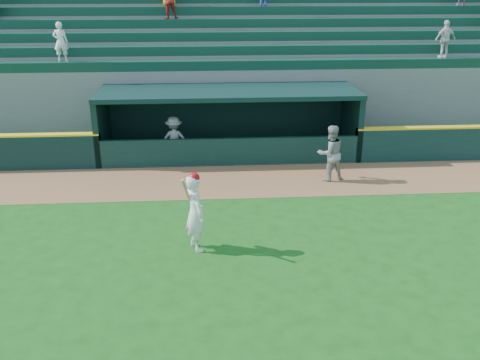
# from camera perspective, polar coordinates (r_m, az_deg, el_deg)

# --- Properties ---
(ground) EXTENTS (120.00, 120.00, 0.00)m
(ground) POSITION_cam_1_polar(r_m,az_deg,el_deg) (13.07, 0.49, -7.85)
(ground) COLOR #144C13
(ground) RESTS_ON ground
(warning_track) EXTENTS (40.00, 3.00, 0.01)m
(warning_track) POSITION_cam_1_polar(r_m,az_deg,el_deg) (17.51, -0.74, -0.11)
(warning_track) COLOR brown
(warning_track) RESTS_ON ground
(dugout_player_front) EXTENTS (1.05, 0.90, 1.85)m
(dugout_player_front) POSITION_cam_1_polar(r_m,az_deg,el_deg) (17.57, 9.62, 2.84)
(dugout_player_front) COLOR gray
(dugout_player_front) RESTS_ON ground
(dugout_player_inside) EXTENTS (1.10, 0.67, 1.65)m
(dugout_player_inside) POSITION_cam_1_polar(r_m,az_deg,el_deg) (19.34, -7.03, 4.34)
(dugout_player_inside) COLOR gray
(dugout_player_inside) RESTS_ON ground
(dugout) EXTENTS (9.40, 2.80, 2.46)m
(dugout) POSITION_cam_1_polar(r_m,az_deg,el_deg) (20.06, -1.27, 6.69)
(dugout) COLOR slate
(dugout) RESTS_ON ground
(stands) EXTENTS (34.50, 6.25, 7.05)m
(stands) POSITION_cam_1_polar(r_m,az_deg,el_deg) (24.32, -1.78, 11.73)
(stands) COLOR slate
(stands) RESTS_ON ground
(batter_at_plate) EXTENTS (0.71, 0.89, 2.01)m
(batter_at_plate) POSITION_cam_1_polar(r_m,az_deg,el_deg) (12.90, -4.82, -3.39)
(batter_at_plate) COLOR white
(batter_at_plate) RESTS_ON ground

